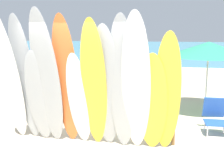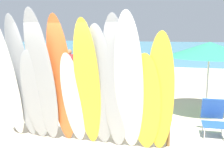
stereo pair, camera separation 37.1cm
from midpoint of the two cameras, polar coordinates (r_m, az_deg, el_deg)
ground at (r=19.62m, az=6.64°, el=3.20°), size 60.00×60.00×0.00m
ocean_water at (r=37.92m, az=9.22°, el=6.49°), size 60.00×40.00×0.02m
surfboard_rack at (r=5.98m, az=-5.90°, el=-8.05°), size 3.59×0.07×0.61m
surfboard_white_0 at (r=5.94m, az=-22.75°, el=0.06°), size 0.51×0.92×2.79m
surfboard_grey_1 at (r=5.92m, az=-19.68°, el=-0.27°), size 0.56×0.68×2.69m
surfboard_grey_2 at (r=5.81m, az=-17.00°, el=-3.79°), size 0.56×0.63×2.00m
surfboard_grey_3 at (r=5.53m, az=-15.50°, el=-0.23°), size 0.60×0.80×2.79m
surfboard_orange_4 at (r=5.50m, az=-11.56°, el=-0.70°), size 0.52×0.63×2.68m
surfboard_white_5 at (r=5.47m, az=-8.98°, el=-4.55°), size 0.50×0.65×1.96m
surfboard_yellow_6 at (r=5.20m, az=-5.88°, el=-1.67°), size 0.55×0.83×2.59m
surfboard_grey_7 at (r=5.23m, az=-3.29°, el=-2.15°), size 0.56×0.67×2.49m
surfboard_grey_8 at (r=5.11m, az=0.12°, el=-1.38°), size 0.54×0.61×2.67m
surfboard_white_9 at (r=5.01m, az=3.01°, el=-1.36°), size 0.56×0.76×2.72m
surfboard_yellow_10 at (r=5.18m, az=6.50°, el=-5.24°), size 0.58×0.52×1.98m
surfboard_yellow_11 at (r=5.11m, az=9.57°, el=-3.26°), size 0.53×0.62×2.37m
beachgoer_near_rack at (r=11.93m, az=-10.78°, el=2.92°), size 0.58×0.25×1.54m
beachgoer_midbeach at (r=12.95m, az=-4.53°, el=4.15°), size 0.45×0.65×1.75m
beach_chair_striped at (r=6.65m, az=19.51°, el=-7.28°), size 0.52×0.68×0.83m
beach_umbrella at (r=7.72m, az=18.50°, el=5.94°), size 2.27×2.27×2.06m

